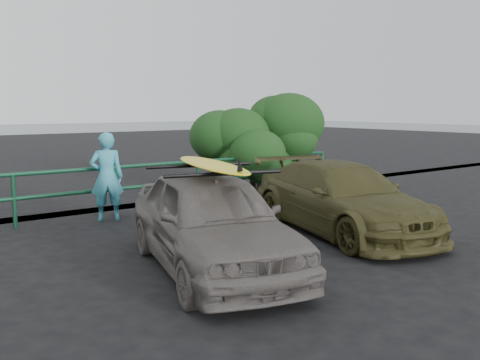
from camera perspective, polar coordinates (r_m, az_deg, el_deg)
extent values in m
plane|color=black|center=(6.69, -3.27, -11.71)|extent=(80.00, 80.00, 0.00)
imported|color=#605A55|center=(7.33, -3.05, -4.38)|extent=(2.62, 4.31, 1.37)
imported|color=#413D1C|center=(9.70, 10.83, -1.89)|extent=(2.67, 4.56, 1.24)
imported|color=#3EA2BA|center=(10.78, -14.02, 0.34)|extent=(0.75, 0.62, 1.75)
ellipsoid|color=yellow|center=(7.20, -3.09, 1.65)|extent=(1.17, 2.57, 0.07)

